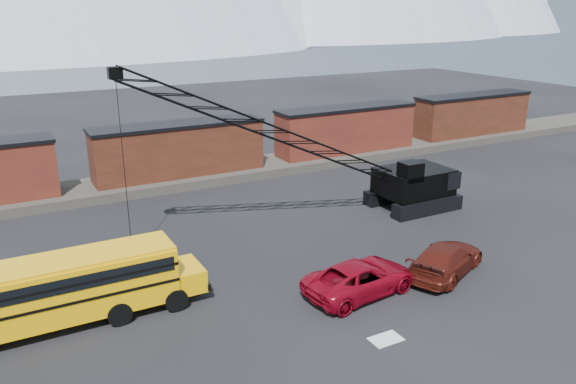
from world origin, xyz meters
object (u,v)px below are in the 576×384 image
object	(u,v)px
red_pickup	(360,278)
crawler_crane	(306,144)
school_bus	(68,288)
maroon_suv	(446,259)

from	to	relation	value
red_pickup	crawler_crane	xyz separation A→B (m)	(2.04, 8.95, 4.66)
school_bus	crawler_crane	xyz separation A→B (m)	(15.01, 5.07, 3.69)
school_bus	red_pickup	world-z (taller)	school_bus
red_pickup	crawler_crane	size ratio (longest dim) A/B	0.26
maroon_suv	crawler_crane	xyz separation A→B (m)	(-3.20, 9.34, 4.64)
maroon_suv	red_pickup	bearing A→B (deg)	61.71
red_pickup	maroon_suv	xyz separation A→B (m)	(5.24, -0.39, 0.01)
red_pickup	crawler_crane	distance (m)	10.29
school_bus	maroon_suv	xyz separation A→B (m)	(18.22, -4.27, -0.95)
maroon_suv	crawler_crane	size ratio (longest dim) A/B	0.25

